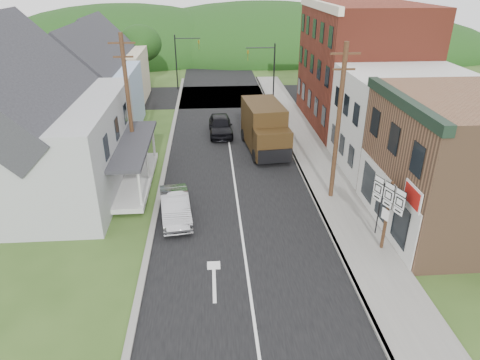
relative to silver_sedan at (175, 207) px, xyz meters
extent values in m
plane|color=#2D4719|center=(3.48, -1.79, -0.71)|extent=(120.00, 120.00, 0.00)
cube|color=black|center=(3.48, 8.21, -0.71)|extent=(9.00, 90.00, 0.02)
cube|color=black|center=(3.48, 25.21, -0.71)|extent=(60.00, 9.00, 0.02)
cube|color=slate|center=(9.38, 6.21, -0.64)|extent=(2.80, 55.00, 0.15)
cube|color=slate|center=(8.03, 6.21, -0.64)|extent=(0.20, 55.00, 0.15)
cube|color=slate|center=(-1.17, 6.21, -0.65)|extent=(0.30, 55.00, 0.12)
cube|color=brown|center=(14.78, -1.79, 2.79)|extent=(8.00, 8.00, 7.00)
cube|color=silver|center=(14.78, 5.71, 2.54)|extent=(8.00, 7.00, 6.50)
cube|color=maroon|center=(14.78, 15.21, 4.29)|extent=(8.00, 12.00, 10.00)
cube|color=#A0A3A5|center=(-8.52, 4.21, 2.04)|extent=(10.00, 12.00, 5.50)
cube|color=#9CB3D4|center=(-7.52, 15.21, 1.79)|extent=(7.00, 8.00, 5.00)
cube|color=beige|center=(-8.02, 24.21, 1.79)|extent=(7.00, 8.00, 5.00)
cylinder|color=#472D19|center=(9.08, 1.71, 3.79)|extent=(0.26, 0.26, 9.00)
cube|color=#472D19|center=(9.08, 1.71, 7.69)|extent=(1.60, 0.10, 0.10)
cube|color=#472D19|center=(9.08, 1.71, 6.89)|extent=(1.20, 0.10, 0.10)
cylinder|color=#472D19|center=(-3.02, 6.21, 3.79)|extent=(0.26, 0.26, 9.00)
cube|color=#472D19|center=(-3.02, 6.21, 7.69)|extent=(1.60, 0.10, 0.10)
cube|color=#472D19|center=(-3.02, 6.21, 6.89)|extent=(1.20, 0.10, 0.10)
cylinder|color=black|center=(8.48, 21.71, 2.29)|extent=(0.14, 0.14, 6.00)
cylinder|color=black|center=(7.08, 21.71, 4.89)|extent=(2.80, 0.10, 0.10)
imported|color=olive|center=(5.88, 21.71, 4.19)|extent=(0.16, 0.20, 1.00)
cylinder|color=black|center=(-1.52, 28.71, 2.29)|extent=(0.14, 0.14, 6.00)
cylinder|color=black|center=(-0.12, 28.71, 4.89)|extent=(2.80, 0.10, 0.10)
imported|color=olive|center=(1.08, 28.71, 4.19)|extent=(0.16, 0.20, 1.00)
cylinder|color=#382616|center=(-15.52, 18.21, 1.67)|extent=(0.36, 0.36, 4.76)
ellipsoid|color=#1A3610|center=(-15.52, 18.21, 5.24)|extent=(5.80, 5.80, 4.93)
cylinder|color=#382616|center=(-5.52, 30.21, 1.25)|extent=(0.36, 0.36, 3.92)
ellipsoid|color=#1A3610|center=(-5.52, 30.21, 4.19)|extent=(4.80, 4.80, 4.08)
ellipsoid|color=#1A3610|center=(3.48, 53.21, -0.71)|extent=(90.00, 30.00, 16.00)
imported|color=#A7A7AC|center=(0.00, 0.00, 0.00)|extent=(2.07, 4.48, 1.42)
imported|color=black|center=(2.88, 13.19, 0.07)|extent=(1.96, 4.65, 1.57)
cube|color=#30200D|center=(6.00, 10.06, 1.20)|extent=(2.98, 5.03, 3.17)
cube|color=#30200D|center=(6.29, 7.24, 0.65)|extent=(2.67, 1.99, 2.07)
cube|color=black|center=(6.27, 7.45, 1.53)|extent=(2.41, 1.53, 0.05)
cube|color=black|center=(6.38, 6.31, 0.11)|extent=(2.41, 0.41, 0.98)
cylinder|color=black|center=(5.14, 7.23, -0.22)|extent=(0.40, 1.01, 0.98)
cylinder|color=black|center=(7.42, 7.46, -0.22)|extent=(0.40, 1.01, 0.98)
cylinder|color=black|center=(4.70, 11.57, -0.22)|extent=(0.40, 1.01, 0.98)
cylinder|color=black|center=(6.98, 11.80, -0.22)|extent=(0.40, 1.01, 0.98)
cube|color=#472D19|center=(10.11, -3.74, 1.22)|extent=(0.14, 0.14, 3.56)
cube|color=black|center=(10.05, -3.76, 2.33)|extent=(0.71, 1.93, 0.08)
cube|color=white|center=(10.25, -4.45, 2.79)|extent=(0.20, 0.53, 0.22)
cube|color=white|center=(10.25, -4.45, 2.33)|extent=(0.22, 0.58, 0.56)
cube|color=white|center=(10.25, -4.45, 1.88)|extent=(0.20, 0.53, 0.28)
cube|color=white|center=(10.02, -3.78, 2.79)|extent=(0.20, 0.53, 0.22)
cube|color=white|center=(10.02, -3.78, 2.33)|extent=(0.22, 0.58, 0.56)
cube|color=white|center=(10.02, -3.78, 1.88)|extent=(0.20, 0.53, 0.28)
cube|color=white|center=(9.78, -3.10, 2.79)|extent=(0.20, 0.53, 0.22)
cube|color=white|center=(9.78, -3.10, 2.33)|extent=(0.22, 0.58, 0.56)
cube|color=white|center=(9.78, -3.10, 1.88)|extent=(0.20, 0.53, 0.28)
cube|color=white|center=(10.02, -3.78, 1.32)|extent=(0.17, 0.44, 0.56)
cylinder|color=black|center=(10.28, -2.46, 0.73)|extent=(0.08, 0.08, 2.58)
cube|color=black|center=(10.21, -2.46, 1.81)|extent=(0.17, 0.75, 0.76)
cube|color=#F3A60C|center=(10.22, -2.46, 1.81)|extent=(0.16, 0.67, 0.69)
camera|label=1|loc=(2.02, -20.36, 11.48)|focal=32.00mm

